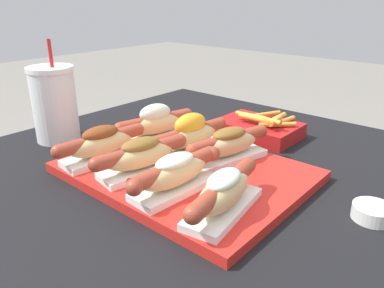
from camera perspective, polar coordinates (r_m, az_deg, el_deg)
serving_tray at (r=0.70m, az=-1.07°, el=-4.16°), size 0.43×0.32×0.02m
hot_dog_0 at (r=0.74m, az=-13.66°, el=0.06°), size 0.08×0.20×0.07m
hot_dog_1 at (r=0.67m, az=-7.76°, el=-1.81°), size 0.09×0.20×0.07m
hot_dog_2 at (r=0.60m, az=-2.33°, el=-4.54°), size 0.07×0.20×0.06m
hot_dog_3 at (r=0.55m, az=4.84°, el=-7.34°), size 0.08×0.20×0.06m
hot_dog_4 at (r=0.83m, az=-5.58°, el=3.18°), size 0.09×0.19×0.08m
hot_dog_5 at (r=0.76m, az=-0.25°, el=1.39°), size 0.08×0.20×0.08m
hot_dog_6 at (r=0.72m, az=5.63°, el=-0.03°), size 0.09×0.19×0.07m
sauce_bowl at (r=0.64m, az=25.85°, el=-9.27°), size 0.06×0.06×0.02m
drink_cup at (r=0.91m, az=-20.21°, el=5.75°), size 0.10×0.10×0.23m
fries_basket at (r=0.91m, az=10.20°, el=2.40°), size 0.19×0.14×0.06m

